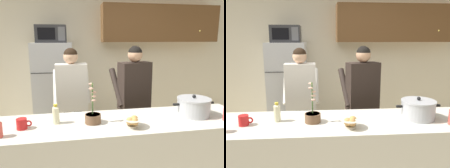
{
  "view_description": "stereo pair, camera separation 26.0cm",
  "coord_description": "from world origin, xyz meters",
  "views": [
    {
      "loc": [
        -0.46,
        -1.96,
        1.69
      ],
      "look_at": [
        0.0,
        0.55,
        1.17
      ],
      "focal_mm": 35.32,
      "sensor_mm": 36.0,
      "label": 1
    },
    {
      "loc": [
        -0.2,
        -2.0,
        1.69
      ],
      "look_at": [
        0.0,
        0.55,
        1.17
      ],
      "focal_mm": 35.32,
      "sensor_mm": 36.0,
      "label": 2
    }
  ],
  "objects": [
    {
      "name": "back_wall_unit",
      "position": [
        0.25,
        2.25,
        1.44
      ],
      "size": [
        6.0,
        0.48,
        2.6
      ],
      "color": "beige",
      "rests_on": "ground"
    },
    {
      "name": "kitchen_island",
      "position": [
        0.0,
        0.0,
        0.46
      ],
      "size": [
        2.57,
        0.68,
        0.92
      ],
      "primitive_type": "cube",
      "color": "silver",
      "rests_on": "ground"
    },
    {
      "name": "refrigerator",
      "position": [
        -0.77,
        1.85,
        0.82
      ],
      "size": [
        0.64,
        0.68,
        1.63
      ],
      "color": "#B7BABF",
      "rests_on": "ground"
    },
    {
      "name": "microwave",
      "position": [
        -0.77,
        1.83,
        1.77
      ],
      "size": [
        0.48,
        0.37,
        0.28
      ],
      "color": "#2D2D30",
      "rests_on": "refrigerator"
    },
    {
      "name": "person_near_pot",
      "position": [
        -0.47,
        0.91,
        0.98
      ],
      "size": [
        0.49,
        0.42,
        1.58
      ],
      "color": "black",
      "rests_on": "ground"
    },
    {
      "name": "person_by_sink",
      "position": [
        0.33,
        0.76,
        1.0
      ],
      "size": [
        0.56,
        0.5,
        1.61
      ],
      "color": "#726656",
      "rests_on": "ground"
    },
    {
      "name": "cooking_pot",
      "position": [
        0.75,
        0.02,
        1.01
      ],
      "size": [
        0.44,
        0.33,
        0.22
      ],
      "color": "#ADAFB5",
      "rests_on": "kitchen_island"
    },
    {
      "name": "coffee_mug",
      "position": [
        -0.91,
        -0.04,
        0.97
      ],
      "size": [
        0.13,
        0.09,
        0.1
      ],
      "color": "red",
      "rests_on": "kitchen_island"
    },
    {
      "name": "bread_bowl",
      "position": [
        0.05,
        -0.18,
        0.97
      ],
      "size": [
        0.19,
        0.19,
        0.1
      ],
      "color": "beige",
      "rests_on": "kitchen_island"
    },
    {
      "name": "bottle_near_edge",
      "position": [
        -0.62,
        0.04,
        1.01
      ],
      "size": [
        0.06,
        0.06,
        0.19
      ],
      "color": "beige",
      "rests_on": "kitchen_island"
    },
    {
      "name": "potted_orchid",
      "position": [
        -0.28,
        -0.01,
        0.98
      ],
      "size": [
        0.15,
        0.15,
        0.39
      ],
      "color": "brown",
      "rests_on": "kitchen_island"
    }
  ]
}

